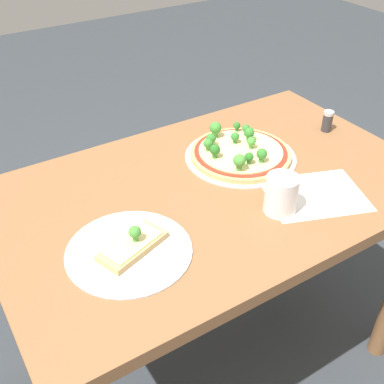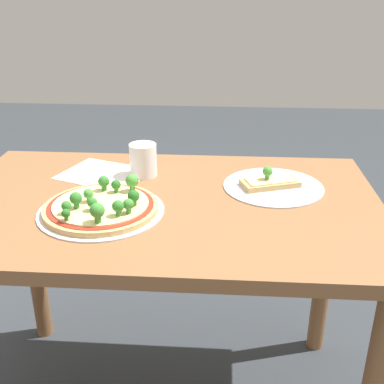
{
  "view_description": "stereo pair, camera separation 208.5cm",
  "coord_description": "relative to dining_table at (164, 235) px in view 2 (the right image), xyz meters",
  "views": [
    {
      "loc": [
        -0.61,
        -0.86,
        1.48
      ],
      "look_at": [
        -0.08,
        -0.01,
        0.76
      ],
      "focal_mm": 45.0,
      "sensor_mm": 36.0,
      "label": 1
    },
    {
      "loc": [
        -0.16,
        1.17,
        1.29
      ],
      "look_at": [
        -0.08,
        -0.01,
        0.76
      ],
      "focal_mm": 45.0,
      "sensor_mm": 36.0,
      "label": 2
    }
  ],
  "objects": [
    {
      "name": "paper_menu",
      "position": [
        0.2,
        -0.17,
        0.11
      ],
      "size": [
        0.3,
        0.27,
        0.0
      ],
      "primitive_type": "cube",
      "rotation": [
        0.0,
        0.0,
        -0.36
      ],
      "color": "white",
      "rests_on": "dining_table"
    },
    {
      "name": "pizza_tray_whole",
      "position": [
        0.15,
        0.08,
        0.13
      ],
      "size": [
        0.32,
        0.32,
        0.07
      ],
      "color": "silver",
      "rests_on": "dining_table"
    },
    {
      "name": "drinking_cup",
      "position": [
        0.08,
        -0.17,
        0.16
      ],
      "size": [
        0.08,
        0.08,
        0.1
      ],
      "primitive_type": "cylinder",
      "color": "white",
      "rests_on": "dining_table"
    },
    {
      "name": "dining_table",
      "position": [
        0.0,
        0.0,
        0.0
      ],
      "size": [
        1.17,
        0.73,
        0.74
      ],
      "color": "brown",
      "rests_on": "ground_plane"
    },
    {
      "name": "pizza_tray_slice",
      "position": [
        -0.3,
        -0.11,
        0.12
      ],
      "size": [
        0.29,
        0.29,
        0.06
      ],
      "color": "silver",
      "rests_on": "dining_table"
    }
  ]
}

